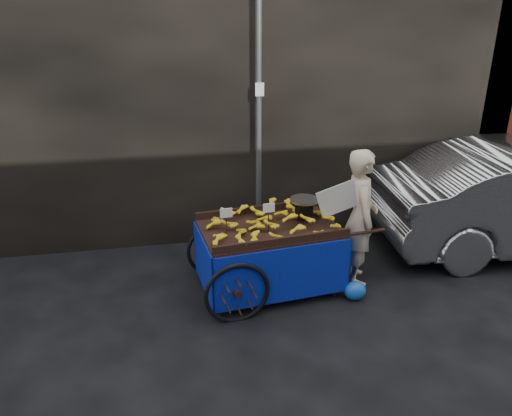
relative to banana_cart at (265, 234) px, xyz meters
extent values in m
plane|color=black|center=(-0.15, -0.05, -0.79)|extent=(80.00, 80.00, 0.00)
cube|color=black|center=(-1.15, 2.55, 1.71)|extent=(11.00, 2.00, 5.00)
cylinder|color=slate|center=(0.15, 1.25, 1.21)|extent=(0.08, 0.08, 4.00)
cube|color=white|center=(0.15, 1.20, 1.61)|extent=(0.12, 0.02, 0.18)
cube|color=black|center=(0.05, 0.01, 0.06)|extent=(1.81, 1.25, 0.06)
cube|color=black|center=(0.00, 0.50, 0.13)|extent=(1.70, 0.23, 0.11)
cube|color=black|center=(0.11, -0.49, 0.13)|extent=(1.70, 0.23, 0.11)
cube|color=black|center=(0.84, -0.33, -0.37)|extent=(0.06, 0.06, 0.85)
cube|color=black|center=(0.75, 0.51, -0.37)|extent=(0.06, 0.06, 0.85)
cylinder|color=black|center=(1.21, -0.29, 0.06)|extent=(0.53, 0.10, 0.04)
cylinder|color=black|center=(1.12, 0.55, 0.06)|extent=(0.53, 0.10, 0.04)
torus|color=black|center=(-0.46, -0.63, -0.42)|extent=(0.80, 0.14, 0.80)
torus|color=black|center=(-0.59, 0.51, -0.42)|extent=(0.80, 0.14, 0.80)
cylinder|color=black|center=(-0.53, -0.06, -0.42)|extent=(0.19, 1.19, 0.05)
cube|color=#08067E|center=(0.12, -0.53, -0.31)|extent=(1.74, 0.22, 0.72)
cube|color=#08067E|center=(-0.01, 0.55, -0.31)|extent=(1.74, 0.22, 0.72)
cube|color=#08067E|center=(-0.80, -0.09, -0.31)|extent=(0.15, 1.10, 0.72)
cube|color=#08067E|center=(0.91, 0.10, -0.31)|extent=(0.15, 1.10, 0.72)
cube|color=black|center=(0.52, 0.11, 0.24)|extent=(0.21, 0.17, 0.17)
cylinder|color=silver|center=(0.52, 0.11, 0.39)|extent=(0.40, 0.40, 0.03)
cube|color=white|center=(-0.51, -0.18, 0.41)|extent=(0.15, 0.03, 0.12)
cube|color=white|center=(0.02, -0.12, 0.41)|extent=(0.15, 0.03, 0.12)
imported|color=beige|center=(1.25, 0.01, 0.12)|extent=(0.55, 0.73, 1.84)
cube|color=silver|center=(0.90, -0.07, 0.44)|extent=(0.59, 0.02, 0.50)
ellipsoid|color=#1750AF|center=(1.07, -0.47, -0.67)|extent=(0.28, 0.23, 0.25)
camera|label=1|loc=(-1.17, -5.55, 2.74)|focal=35.00mm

